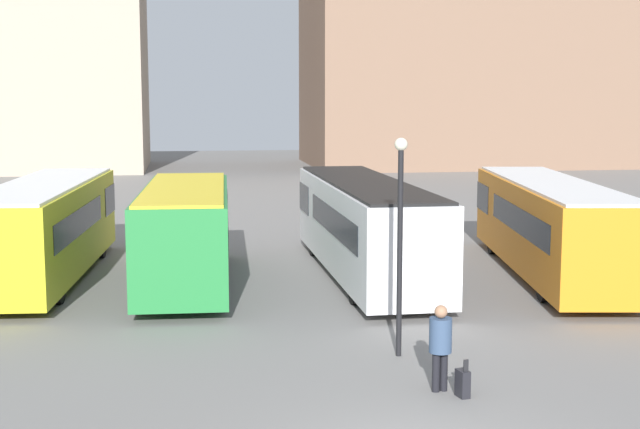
{
  "coord_description": "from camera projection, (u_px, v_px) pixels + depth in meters",
  "views": [
    {
      "loc": [
        -3.49,
        -12.68,
        5.66
      ],
      "look_at": [
        0.1,
        11.14,
        2.44
      ],
      "focal_mm": 50.0,
      "sensor_mm": 36.0,
      "label": 1
    }
  ],
  "objects": [
    {
      "name": "traveler",
      "position": [
        440.0,
        340.0,
        17.06
      ],
      "size": [
        0.51,
        0.51,
        1.7
      ],
      "rotation": [
        0.0,
        0.0,
        1.77
      ],
      "color": "black",
      "rests_on": "ground_plane"
    },
    {
      "name": "bus_2",
      "position": [
        364.0,
        224.0,
        28.06
      ],
      "size": [
        2.57,
        12.19,
        3.02
      ],
      "rotation": [
        0.0,
        0.0,
        1.58
      ],
      "color": "silver",
      "rests_on": "ground_plane"
    },
    {
      "name": "bus_0",
      "position": [
        45.0,
        226.0,
        27.67
      ],
      "size": [
        3.43,
        11.52,
        2.99
      ],
      "rotation": [
        0.0,
        0.0,
        1.5
      ],
      "color": "gold",
      "rests_on": "ground_plane"
    },
    {
      "name": "lamp_post_1",
      "position": [
        400.0,
        226.0,
        19.15
      ],
      "size": [
        0.28,
        0.28,
        4.78
      ],
      "color": "black",
      "rests_on": "ground_plane"
    },
    {
      "name": "bus_3",
      "position": [
        550.0,
        224.0,
        28.25
      ],
      "size": [
        4.38,
        12.4,
        2.98
      ],
      "rotation": [
        0.0,
        0.0,
        1.42
      ],
      "color": "orange",
      "rests_on": "ground_plane"
    },
    {
      "name": "suitcase",
      "position": [
        463.0,
        383.0,
        16.82
      ],
      "size": [
        0.24,
        0.34,
        0.76
      ],
      "rotation": [
        0.0,
        0.0,
        1.77
      ],
      "color": "black",
      "rests_on": "ground_plane"
    },
    {
      "name": "bus_1",
      "position": [
        186.0,
        231.0,
        26.71
      ],
      "size": [
        2.92,
        9.66,
        2.98
      ],
      "rotation": [
        0.0,
        0.0,
        1.53
      ],
      "color": "#237A38",
      "rests_on": "ground_plane"
    },
    {
      "name": "building_block_right",
      "position": [
        463.0,
        16.0,
        72.52
      ],
      "size": [
        25.09,
        14.96,
        24.26
      ],
      "color": "#7F604C",
      "rests_on": "ground_plane"
    }
  ]
}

